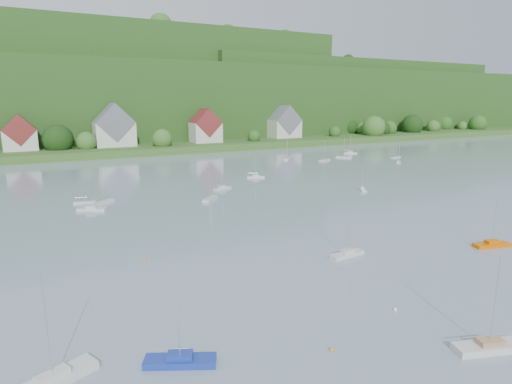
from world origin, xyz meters
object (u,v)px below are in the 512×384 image
(near_sailboat_3, at_px, (347,254))
(near_sailboat_5, at_px, (492,244))
(near_sailboat_1, at_px, (180,360))
(near_sailboat_2, at_px, (489,346))
(near_sailboat_6, at_px, (52,380))

(near_sailboat_3, xyz_separation_m, near_sailboat_5, (22.49, -7.23, 0.01))
(near_sailboat_1, distance_m, near_sailboat_5, 52.52)
(near_sailboat_1, distance_m, near_sailboat_2, 27.75)
(near_sailboat_6, bearing_deg, near_sailboat_5, -19.04)
(near_sailboat_2, xyz_separation_m, near_sailboat_3, (4.18, 24.84, -0.04))
(near_sailboat_1, relative_size, near_sailboat_2, 0.93)
(near_sailboat_1, height_order, near_sailboat_2, near_sailboat_2)
(near_sailboat_1, relative_size, near_sailboat_3, 1.11)
(near_sailboat_2, bearing_deg, near_sailboat_1, 174.80)
(near_sailboat_1, relative_size, near_sailboat_6, 0.87)
(near_sailboat_1, xyz_separation_m, near_sailboat_6, (-9.84, 2.16, 0.04))
(near_sailboat_5, bearing_deg, near_sailboat_2, -131.49)
(near_sailboat_3, height_order, near_sailboat_6, near_sailboat_6)
(near_sailboat_1, bearing_deg, near_sailboat_5, 33.22)
(near_sailboat_2, distance_m, near_sailboat_5, 31.96)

